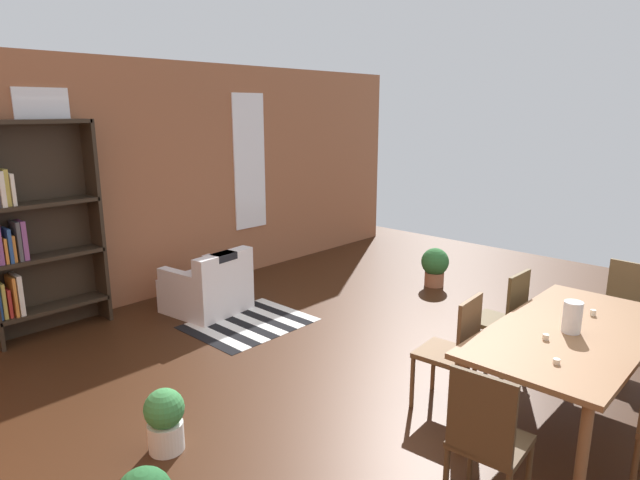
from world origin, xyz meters
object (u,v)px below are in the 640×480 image
Objects in this scene: potted_plant_window at (435,265)px; armchair_white at (208,288)px; dining_table at (572,339)px; dining_chair_far_left at (454,349)px; dining_chair_head_right at (622,310)px; bookshelf_tall at (32,231)px; potted_plant_corner at (165,419)px; dining_chair_head_left at (486,438)px; dining_chair_far_right at (504,317)px; vase_on_table at (572,317)px.

armchair_white is at bearing 151.10° from potted_plant_window.
dining_table is 2.09× the size of dining_chair_far_left.
armchair_white is 1.71× the size of potted_plant_window.
potted_plant_window is (0.79, 2.46, -0.23)m from dining_chair_head_right.
bookshelf_tall is 2.50× the size of armchair_white.
potted_plant_window is (2.63, -1.45, 0.01)m from armchair_white.
armchair_white is at bearing 47.93° from potted_plant_corner.
dining_chair_head_left is at bearing -179.77° from dining_table.
dining_chair_head_right and dining_chair_far_right have the same top height.
potted_plant_window is at bearing 45.38° from dining_chair_far_right.
dining_chair_far_right is at bearing -57.11° from bookshelf_tall.
dining_chair_head_right is (1.37, -0.01, -0.15)m from dining_table.
dining_chair_far_left reaches higher than dining_table.
dining_chair_head_right is (1.42, -0.01, -0.35)m from vase_on_table.
potted_plant_window is at bearing 47.95° from vase_on_table.
vase_on_table is 5.05m from bookshelf_tall.
bookshelf_tall is 4.83m from potted_plant_window.
dining_chair_head_left is 4.01m from armchair_white.
dining_chair_head_left reaches higher than dining_table.
armchair_white is (1.60, -0.72, -0.84)m from bookshelf_tall.
dining_chair_far_right is 2.44m from potted_plant_window.
bookshelf_tall reaches higher than dining_chair_far_left.
vase_on_table is 3.35m from potted_plant_window.
dining_chair_far_right is (0.50, 0.72, -0.35)m from vase_on_table.
dining_chair_far_left is 4.28m from bookshelf_tall.
potted_plant_corner is at bearing 115.66° from dining_chair_head_left.
dining_table is 2.09× the size of dining_chair_far_right.
bookshelf_tall is at bearing 98.75° from dining_chair_head_left.
potted_plant_window is (4.44, 0.55, 0.05)m from potted_plant_corner.
dining_chair_far_right is (-0.92, 0.73, 0.00)m from dining_chair_head_right.
dining_chair_head_right is at bearing -38.20° from dining_chair_far_right.
dining_table is at bearing 179.73° from dining_chair_head_right.
dining_table is at bearing -131.32° from potted_plant_window.
vase_on_table is 0.94m from dining_chair_far_right.
dining_chair_far_left is 1.83× the size of potted_plant_window.
armchair_white reaches higher than potted_plant_window.
dining_chair_head_right is at bearing -107.75° from potted_plant_window.
bookshelf_tall is (-2.02, 4.62, 0.26)m from vase_on_table.
dining_chair_head_left reaches higher than potted_plant_corner.
bookshelf_tall is (-0.71, 4.63, 0.61)m from dining_chair_head_left.
dining_chair_far_right is 1.00× the size of dining_chair_far_left.
dining_table is 1.38m from dining_chair_head_left.
vase_on_table is 0.26× the size of armchair_white.
potted_plant_corner is 0.88× the size of potted_plant_window.
bookshelf_tall is 4.85× the size of potted_plant_corner.
armchair_white is at bearing 90.67° from dining_chair_far_left.
dining_chair_head_left and dining_chair_far_right have the same top height.
dining_chair_head_left is at bearing -141.95° from dining_chair_far_left.
potted_plant_corner is (-2.28, 1.90, -0.43)m from dining_table.
dining_chair_far_left is (-1.81, 0.73, 0.00)m from dining_chair_head_right.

